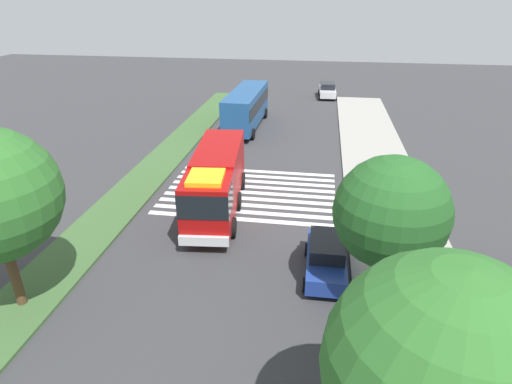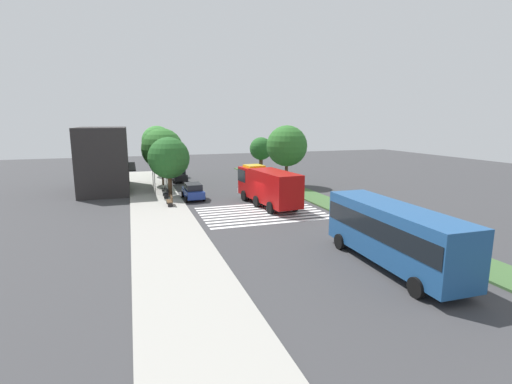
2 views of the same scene
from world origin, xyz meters
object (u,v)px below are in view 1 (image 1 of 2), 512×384
object	(u,v)px
bench_near_shelter	(389,285)
transit_bus	(246,106)
sidewalk_tree_far_west	(391,213)
sidewalk_tree_west	(443,372)
parked_car_mid	(326,257)
bus_stop_shelter	(411,329)
parked_car_west	(327,90)
bench_west_of_shelter	(379,235)
fire_truck	(216,181)

from	to	relation	value
bench_near_shelter	transit_bus	bearing A→B (deg)	-156.40
bench_near_shelter	sidewalk_tree_far_west	size ratio (longest dim) A/B	0.25
transit_bus	sidewalk_tree_west	bearing A→B (deg)	-161.40
parked_car_mid	bench_near_shelter	distance (m)	3.00
sidewalk_tree_far_west	bus_stop_shelter	bearing A→B (deg)	7.79
parked_car_west	sidewalk_tree_far_west	bearing A→B (deg)	0.51
bench_west_of_shelter	sidewalk_tree_west	xyz separation A→B (m)	(12.43, -0.48, 4.10)
transit_bus	sidewalk_tree_west	world-z (taller)	sidewalk_tree_west
bus_stop_shelter	bench_west_of_shelter	bearing A→B (deg)	-179.98
parked_car_mid	bus_stop_shelter	xyz separation A→B (m)	(5.30, 2.69, 1.01)
bench_near_shelter	parked_car_mid	bearing A→B (deg)	-115.78
bench_near_shelter	sidewalk_tree_far_west	xyz separation A→B (m)	(0.44, -0.48, 3.70)
bench_west_of_shelter	sidewalk_tree_far_west	bearing A→B (deg)	-6.07
fire_truck	parked_car_west	world-z (taller)	fire_truck
bus_stop_shelter	bench_near_shelter	size ratio (longest dim) A/B	2.19
parked_car_west	sidewalk_tree_far_west	world-z (taller)	sidewalk_tree_far_west
fire_truck	bench_west_of_shelter	distance (m)	9.48
parked_car_west	parked_car_mid	bearing A→B (deg)	-2.80
bench_west_of_shelter	sidewalk_tree_west	size ratio (longest dim) A/B	0.22
bus_stop_shelter	bench_west_of_shelter	distance (m)	8.22
parked_car_mid	sidewalk_tree_west	size ratio (longest dim) A/B	0.60
bench_west_of_shelter	sidewalk_tree_west	bearing A→B (deg)	-2.23
transit_bus	bench_near_shelter	distance (m)	25.86
transit_bus	bench_near_shelter	world-z (taller)	transit_bus
fire_truck	parked_car_mid	distance (m)	8.26
fire_truck	bus_stop_shelter	bearing A→B (deg)	35.49
parked_car_west	sidewalk_tree_far_west	size ratio (longest dim) A/B	0.71
sidewalk_tree_west	bench_near_shelter	bearing A→B (deg)	176.66
sidewalk_tree_far_west	parked_car_mid	bearing A→B (deg)	-128.32
parked_car_west	transit_bus	xyz separation A→B (m)	(13.98, -7.64, 1.20)
parked_car_west	bench_west_of_shelter	world-z (taller)	parked_car_west
fire_truck	sidewalk_tree_west	distance (m)	17.24
parked_car_west	bench_west_of_shelter	distance (m)	33.63
fire_truck	bench_near_shelter	size ratio (longest dim) A/B	6.17
sidewalk_tree_west	parked_car_west	bearing A→B (deg)	-177.26
parked_car_west	transit_bus	bearing A→B (deg)	-31.47
parked_car_mid	bench_west_of_shelter	distance (m)	3.90
parked_car_west	bench_near_shelter	xyz separation A→B (m)	(37.64, 2.69, -0.30)
bus_stop_shelter	bench_west_of_shelter	world-z (taller)	bus_stop_shelter
parked_car_west	sidewalk_tree_far_west	distance (m)	38.30
parked_car_west	sidewalk_tree_west	world-z (taller)	sidewalk_tree_west
bus_stop_shelter	sidewalk_tree_west	world-z (taller)	sidewalk_tree_west
parked_car_mid	bus_stop_shelter	bearing A→B (deg)	26.19
bench_west_of_shelter	bus_stop_shelter	bearing A→B (deg)	0.02
fire_truck	bench_west_of_shelter	world-z (taller)	fire_truck
bench_near_shelter	sidewalk_tree_west	size ratio (longest dim) A/B	0.22
fire_truck	bus_stop_shelter	xyz separation A→B (m)	(10.38, 9.10, -0.16)
parked_car_west	transit_bus	distance (m)	15.98
bench_near_shelter	sidewalk_tree_west	bearing A→B (deg)	-3.34
parked_car_west	bus_stop_shelter	world-z (taller)	bus_stop_shelter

